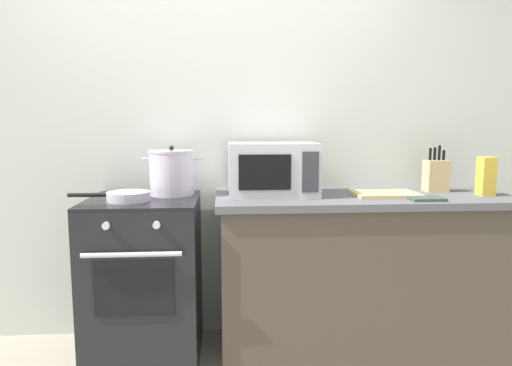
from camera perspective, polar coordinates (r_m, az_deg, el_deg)
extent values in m
cube|color=silver|center=(2.83, -0.04, 6.00)|extent=(4.40, 0.10, 2.50)
cube|color=#4C4238|center=(2.74, 13.40, -11.52)|extent=(1.64, 0.56, 0.88)
cube|color=#59595E|center=(2.63, 13.70, -1.98)|extent=(1.70, 0.60, 0.04)
cube|color=black|center=(2.63, -14.00, -12.08)|extent=(0.60, 0.60, 0.90)
cube|color=black|center=(2.52, -14.33, -2.16)|extent=(0.60, 0.60, 0.02)
cube|color=black|center=(2.33, -15.35, -12.92)|extent=(0.39, 0.01, 0.28)
cylinder|color=silver|center=(2.25, -15.64, -8.83)|extent=(0.48, 0.02, 0.02)
cylinder|color=silver|center=(2.26, -18.67, -5.22)|extent=(0.04, 0.02, 0.04)
cylinder|color=silver|center=(2.21, -12.61, -5.27)|extent=(0.04, 0.02, 0.04)
cylinder|color=silver|center=(2.60, -10.70, 1.18)|extent=(0.25, 0.25, 0.24)
cylinder|color=silver|center=(2.59, -10.77, 4.00)|extent=(0.26, 0.26, 0.01)
sphere|color=black|center=(2.59, -10.78, 4.44)|extent=(0.03, 0.03, 0.03)
cylinder|color=silver|center=(2.62, -13.94, 3.00)|extent=(0.05, 0.01, 0.01)
cylinder|color=silver|center=(2.58, -7.52, 3.10)|extent=(0.05, 0.01, 0.01)
cylinder|color=silver|center=(2.45, -16.00, -1.66)|extent=(0.23, 0.23, 0.05)
cylinder|color=black|center=(2.50, -20.80, -1.44)|extent=(0.20, 0.02, 0.02)
cube|color=silver|center=(2.55, 2.10, 1.81)|extent=(0.50, 0.36, 0.30)
cube|color=black|center=(2.37, 1.15, 1.37)|extent=(0.28, 0.01, 0.19)
cube|color=#38383D|center=(2.40, 6.98, 1.40)|extent=(0.09, 0.01, 0.22)
cube|color=tan|center=(2.64, 16.22, -1.36)|extent=(0.36, 0.26, 0.02)
cube|color=tan|center=(2.90, 22.05, 0.85)|extent=(0.13, 0.10, 0.19)
cylinder|color=black|center=(2.87, 21.42, 3.47)|extent=(0.02, 0.02, 0.07)
cylinder|color=black|center=(2.89, 21.93, 3.49)|extent=(0.02, 0.02, 0.08)
cylinder|color=black|center=(2.90, 22.43, 3.59)|extent=(0.02, 0.02, 0.09)
cylinder|color=black|center=(2.91, 22.91, 3.31)|extent=(0.02, 0.02, 0.06)
cube|color=gold|center=(2.86, 27.40, 0.77)|extent=(0.08, 0.08, 0.22)
cube|color=#384C42|center=(2.56, 20.88, -1.87)|extent=(0.18, 0.14, 0.02)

